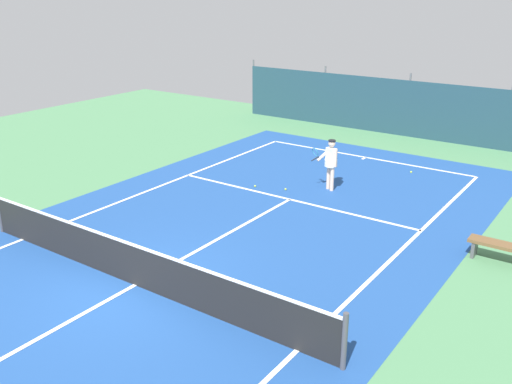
# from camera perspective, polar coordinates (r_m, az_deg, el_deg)

# --- Properties ---
(ground_plane) EXTENTS (36.00, 36.00, 0.00)m
(ground_plane) POSITION_cam_1_polar(r_m,az_deg,el_deg) (12.74, -12.07, -9.19)
(ground_plane) COLOR #4C8456
(court_surface) EXTENTS (11.02, 26.60, 0.01)m
(court_surface) POSITION_cam_1_polar(r_m,az_deg,el_deg) (12.73, -12.08, -9.18)
(court_surface) COLOR #1E478C
(court_surface) RESTS_ON ground
(tennis_net) EXTENTS (10.12, 0.10, 1.10)m
(tennis_net) POSITION_cam_1_polar(r_m,az_deg,el_deg) (12.50, -12.24, -7.15)
(tennis_net) COLOR black
(tennis_net) RESTS_ON ground
(back_fence) EXTENTS (16.30, 0.98, 2.70)m
(back_fence) POSITION_cam_1_polar(r_m,az_deg,el_deg) (25.83, 15.32, 7.14)
(back_fence) COLOR #1E3D4C
(back_fence) RESTS_ON ground
(tennis_player) EXTENTS (0.86, 0.63, 1.64)m
(tennis_player) POSITION_cam_1_polar(r_m,az_deg,el_deg) (17.93, 7.55, 3.13)
(tennis_player) COLOR beige
(tennis_player) RESTS_ON ground
(tennis_ball_near_player) EXTENTS (0.07, 0.07, 0.07)m
(tennis_ball_near_player) POSITION_cam_1_polar(r_m,az_deg,el_deg) (18.29, -0.09, 0.60)
(tennis_ball_near_player) COLOR #CCDB33
(tennis_ball_near_player) RESTS_ON ground
(tennis_ball_midcourt) EXTENTS (0.07, 0.07, 0.07)m
(tennis_ball_midcourt) POSITION_cam_1_polar(r_m,az_deg,el_deg) (20.43, 15.40, 1.96)
(tennis_ball_midcourt) COLOR #CCDB33
(tennis_ball_midcourt) RESTS_ON ground
(tennis_ball_by_sideline) EXTENTS (0.07, 0.07, 0.07)m
(tennis_ball_by_sideline) POSITION_cam_1_polar(r_m,az_deg,el_deg) (18.04, 3.01, 0.28)
(tennis_ball_by_sideline) COLOR #CCDB33
(tennis_ball_by_sideline) RESTS_ON ground
(parked_car) EXTENTS (2.07, 4.23, 1.68)m
(parked_car) POSITION_cam_1_polar(r_m,az_deg,el_deg) (28.40, 15.51, 8.60)
(parked_car) COLOR silver
(parked_car) RESTS_ON ground
(courtside_bench) EXTENTS (1.60, 0.40, 0.49)m
(courtside_bench) POSITION_cam_1_polar(r_m,az_deg,el_deg) (14.43, 23.78, -5.27)
(courtside_bench) COLOR brown
(courtside_bench) RESTS_ON ground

